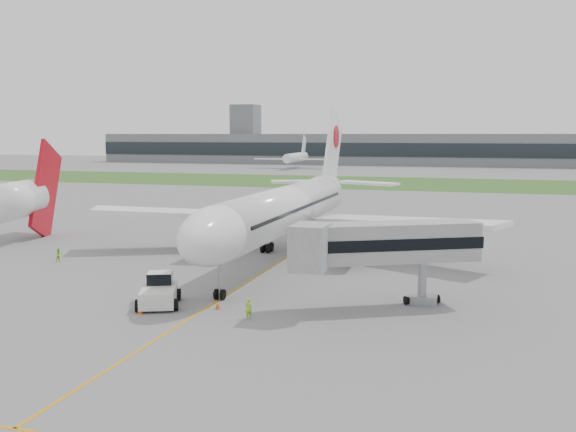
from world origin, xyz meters
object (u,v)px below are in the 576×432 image
(neighbor_aircraft, at_px, (19,199))
(jet_bridge, at_px, (379,244))
(airliner, at_px, (288,207))
(ground_crew_near, at_px, (248,308))
(pushback_tug, at_px, (159,291))

(neighbor_aircraft, bearing_deg, jet_bridge, -35.55)
(airliner, distance_m, jet_bridge, 22.96)
(jet_bridge, xyz_separation_m, ground_crew_near, (-8.92, -5.69, -4.45))
(jet_bridge, height_order, neighbor_aircraft, neighbor_aircraft)
(airliner, xyz_separation_m, ground_crew_near, (4.28, -24.47, -4.87))
(jet_bridge, bearing_deg, pushback_tug, 165.58)
(jet_bridge, bearing_deg, ground_crew_near, -174.91)
(neighbor_aircraft, bearing_deg, airliner, -14.89)
(airliner, xyz_separation_m, pushback_tug, (-4.12, -22.79, -4.51))
(airliner, distance_m, ground_crew_near, 25.31)
(ground_crew_near, bearing_deg, neighbor_aircraft, -72.92)
(ground_crew_near, relative_size, neighbor_aircraft, 0.09)
(pushback_tug, distance_m, neighbor_aircraft, 39.81)
(pushback_tug, height_order, ground_crew_near, pushback_tug)
(pushback_tug, xyz_separation_m, neighbor_aircraft, (-32.23, 22.96, 4.39))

